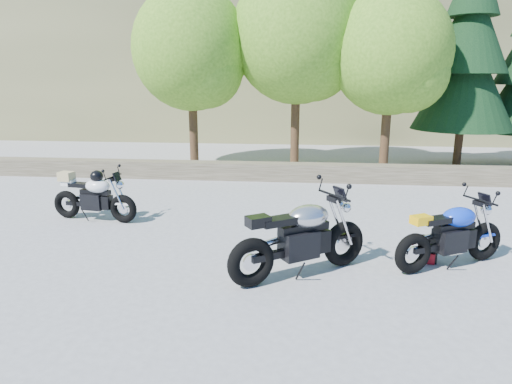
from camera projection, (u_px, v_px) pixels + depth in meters
ground at (239, 247)px, 7.99m from camera, size 90.00×90.00×0.00m
stone_wall at (265, 172)px, 13.24m from camera, size 22.00×0.55×0.50m
hillside at (333, 13)px, 32.92m from camera, size 80.00×30.00×15.00m
tree_decid_left at (194, 54)px, 14.24m from camera, size 3.67×3.67×5.62m
tree_decid_mid at (300, 40)px, 14.20m from camera, size 4.08×4.08×6.24m
tree_decid_right at (395, 57)px, 13.47m from camera, size 3.54×3.54×5.41m
conifer_near at (468, 52)px, 14.40m from camera, size 3.17×3.17×7.06m
silver_bike at (301, 239)px, 6.70m from camera, size 2.06×1.46×1.18m
white_bike at (93, 196)px, 9.38m from camera, size 1.92×0.61×1.06m
blue_bike at (452, 236)px, 7.05m from camera, size 1.90×1.10×1.04m
backpack at (427, 250)px, 7.31m from camera, size 0.34×0.31×0.41m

